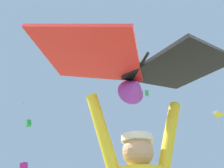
{
  "coord_description": "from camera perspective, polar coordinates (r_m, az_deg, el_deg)",
  "views": [
    {
      "loc": [
        -0.17,
        -1.63,
        1.15
      ],
      "look_at": [
        0.16,
        2.17,
        3.31
      ],
      "focal_mm": 34.57,
      "sensor_mm": 36.0,
      "label": 1
    }
  ],
  "objects": [
    {
      "name": "distant_kite_green_low_right",
      "position": [
        38.15,
        -21.2,
        -9.66
      ],
      "size": [
        1.14,
        1.06,
        1.25
      ],
      "color": "green"
    },
    {
      "name": "distant_kite_yellow_high_right",
      "position": [
        17.11,
        26.36,
        -7.23
      ],
      "size": [
        0.67,
        0.67,
        0.19
      ],
      "color": "yellow"
    },
    {
      "name": "distant_kite_white_far_center",
      "position": [
        23.92,
        25.79,
        -7.01
      ],
      "size": [
        1.06,
        0.99,
        1.62
      ],
      "color": "white"
    },
    {
      "name": "distant_kite_green_mid_left",
      "position": [
        30.1,
        9.21,
        -2.41
      ],
      "size": [
        0.6,
        0.66,
        0.79
      ],
      "color": "green"
    },
    {
      "name": "distant_kite_magenta_mid_right",
      "position": [
        34.92,
        -22.28,
        -19.68
      ],
      "size": [
        1.22,
        0.99,
        1.39
      ],
      "color": "#DB2393"
    },
    {
      "name": "held_stunt_kite",
      "position": [
        1.87,
        6.39,
        4.15
      ],
      "size": [
        1.86,
        1.09,
        0.41
      ],
      "color": "black"
    },
    {
      "name": "distant_kite_teal_high_left",
      "position": [
        23.17,
        -9.86,
        5.49
      ],
      "size": [
        0.87,
        0.86,
        1.55
      ],
      "color": "#19B2AD"
    },
    {
      "name": "distant_kite_teal_low_left",
      "position": [
        33.72,
        -22.46,
        -4.76
      ],
      "size": [
        0.94,
        0.86,
        0.61
      ],
      "color": "#19B2AD"
    }
  ]
}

